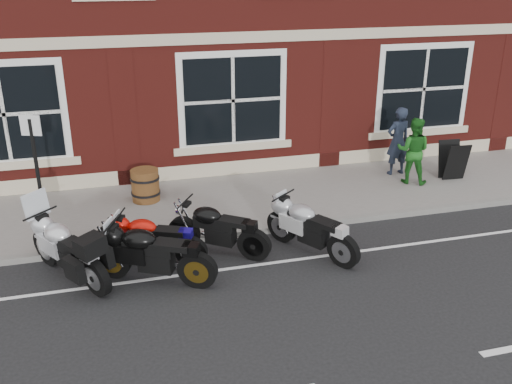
# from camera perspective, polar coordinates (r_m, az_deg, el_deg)

# --- Properties ---
(ground) EXTENTS (80.00, 80.00, 0.00)m
(ground) POSITION_cam_1_polar(r_m,az_deg,el_deg) (9.81, -4.75, -8.52)
(ground) COLOR black
(ground) RESTS_ON ground
(sidewalk) EXTENTS (30.00, 3.00, 0.12)m
(sidewalk) POSITION_cam_1_polar(r_m,az_deg,el_deg) (12.44, -7.36, -1.46)
(sidewalk) COLOR slate
(sidewalk) RESTS_ON ground
(kerb) EXTENTS (30.00, 0.16, 0.12)m
(kerb) POSITION_cam_1_polar(r_m,az_deg,el_deg) (11.02, -6.16, -4.61)
(kerb) COLOR slate
(kerb) RESTS_ON ground
(moto_touring_silver) EXTENTS (1.29, 1.89, 1.42)m
(moto_touring_silver) POSITION_cam_1_polar(r_m,az_deg,el_deg) (10.03, -18.27, -5.18)
(moto_touring_silver) COLOR black
(moto_touring_silver) RESTS_ON ground
(moto_sport_red) EXTENTS (1.78, 0.89, 0.85)m
(moto_sport_red) POSITION_cam_1_polar(r_m,az_deg,el_deg) (10.19, -10.32, -4.47)
(moto_sport_red) COLOR black
(moto_sport_red) RESTS_ON ground
(moto_sport_black) EXTENTS (1.98, 1.13, 0.98)m
(moto_sport_black) POSITION_cam_1_polar(r_m,az_deg,el_deg) (9.56, -10.43, -5.86)
(moto_sport_black) COLOR black
(moto_sport_black) RESTS_ON ground
(moto_sport_silver) EXTENTS (1.17, 1.85, 0.93)m
(moto_sport_silver) POSITION_cam_1_polar(r_m,az_deg,el_deg) (10.39, 5.51, -3.38)
(moto_sport_silver) COLOR black
(moto_sport_silver) RESTS_ON ground
(moto_naked_black) EXTENTS (1.69, 1.31, 0.91)m
(moto_naked_black) POSITION_cam_1_polar(r_m,az_deg,el_deg) (10.37, -3.94, -3.46)
(moto_naked_black) COLOR black
(moto_naked_black) RESTS_ON ground
(pedestrian_left) EXTENTS (0.65, 0.46, 1.67)m
(pedestrian_left) POSITION_cam_1_polar(r_m,az_deg,el_deg) (14.26, 13.99, 4.97)
(pedestrian_left) COLOR #1B2232
(pedestrian_left) RESTS_ON sidewalk
(pedestrian_right) EXTENTS (0.96, 0.93, 1.57)m
(pedestrian_right) POSITION_cam_1_polar(r_m,az_deg,el_deg) (13.78, 15.44, 4.01)
(pedestrian_right) COLOR #1B5D1A
(pedestrian_right) RESTS_ON sidewalk
(a_board_sign) EXTENTS (0.57, 0.40, 0.91)m
(a_board_sign) POSITION_cam_1_polar(r_m,az_deg,el_deg) (14.42, 19.09, 3.00)
(a_board_sign) COLOR black
(a_board_sign) RESTS_ON sidewalk
(barrel_planter) EXTENTS (0.63, 0.63, 0.70)m
(barrel_planter) POSITION_cam_1_polar(r_m,az_deg,el_deg) (12.62, -11.01, 0.67)
(barrel_planter) COLOR #553016
(barrel_planter) RESTS_ON sidewalk
(parking_sign) EXTENTS (0.34, 0.15, 2.50)m
(parking_sign) POSITION_cam_1_polar(r_m,az_deg,el_deg) (10.53, -20.97, 1.62)
(parking_sign) COLOR black
(parking_sign) RESTS_ON sidewalk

